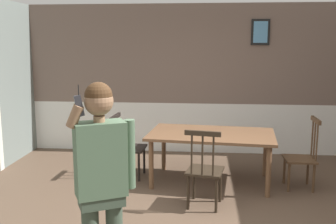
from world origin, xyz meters
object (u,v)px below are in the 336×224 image
object	(u,v)px
dining_table	(211,138)
chair_near_window	(127,147)
person_figure	(102,174)
chair_by_doorway	(204,170)
chair_at_table_head	(303,156)

from	to	relation	value
dining_table	chair_near_window	distance (m)	1.32
dining_table	person_figure	distance (m)	2.90
dining_table	person_figure	xyz separation A→B (m)	(-0.92, -2.73, 0.35)
dining_table	chair_near_window	world-z (taller)	chair_near_window
dining_table	chair_by_doorway	distance (m)	0.95
dining_table	chair_at_table_head	world-z (taller)	chair_at_table_head
chair_near_window	person_figure	bearing A→B (deg)	10.76
chair_near_window	chair_at_table_head	xyz separation A→B (m)	(2.59, -0.26, -0.01)
dining_table	chair_by_doorway	xyz separation A→B (m)	(-0.10, -0.92, -0.19)
chair_at_table_head	person_figure	bearing A→B (deg)	140.11
dining_table	chair_near_window	bearing A→B (deg)	174.26
chair_at_table_head	chair_by_doorway	bearing A→B (deg)	120.26
chair_by_doorway	chair_at_table_head	world-z (taller)	chair_at_table_head
chair_near_window	chair_by_doorway	world-z (taller)	chair_by_doorway
dining_table	person_figure	size ratio (longest dim) A/B	1.08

